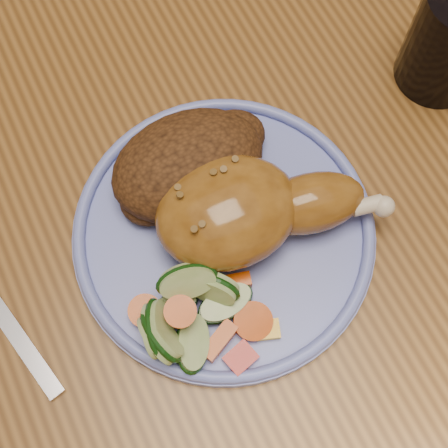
% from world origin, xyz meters
% --- Properties ---
extents(ground, '(4.00, 4.00, 0.00)m').
position_xyz_m(ground, '(0.00, 0.00, 0.00)').
color(ground, '#53351C').
rests_on(ground, ground).
extents(dining_table, '(0.90, 1.40, 0.75)m').
position_xyz_m(dining_table, '(0.00, 0.00, 0.67)').
color(dining_table, brown).
rests_on(dining_table, ground).
extents(plate, '(0.24, 0.24, 0.01)m').
position_xyz_m(plate, '(-0.06, -0.06, 0.76)').
color(plate, '#6A78D1').
rests_on(plate, dining_table).
extents(plate_rim, '(0.24, 0.24, 0.01)m').
position_xyz_m(plate_rim, '(-0.06, -0.06, 0.77)').
color(plate_rim, '#6A78D1').
rests_on(plate_rim, plate).
extents(chicken_leg, '(0.18, 0.11, 0.06)m').
position_xyz_m(chicken_leg, '(-0.04, -0.07, 0.79)').
color(chicken_leg, '#8D5A1D').
rests_on(chicken_leg, plate).
extents(rice_pilaf, '(0.14, 0.09, 0.06)m').
position_xyz_m(rice_pilaf, '(-0.06, -0.01, 0.78)').
color(rice_pilaf, '#472811').
rests_on(rice_pilaf, plate).
extents(vegetable_pile, '(0.11, 0.10, 0.05)m').
position_xyz_m(vegetable_pile, '(-0.11, -0.12, 0.78)').
color(vegetable_pile, '#A50A05').
rests_on(vegetable_pile, plate).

